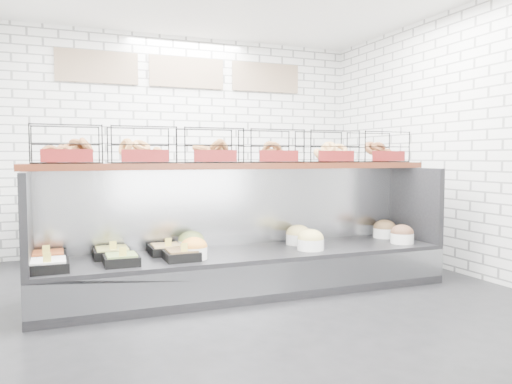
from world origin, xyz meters
name	(u,v)px	position (x,y,z in m)	size (l,w,h in m)	color
ground	(261,299)	(0.00, 0.00, 0.00)	(5.50, 5.50, 0.00)	black
room_shell	(238,84)	(0.00, 0.60, 2.06)	(5.02, 5.51, 3.01)	white
display_case	(246,258)	(-0.01, 0.35, 0.33)	(4.00, 0.90, 1.20)	black
bagel_shelf	(241,151)	(0.00, 0.52, 1.38)	(4.10, 0.50, 0.40)	#431A0E
prep_counter	(193,219)	(0.00, 2.43, 0.47)	(4.00, 0.60, 1.20)	#93969B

